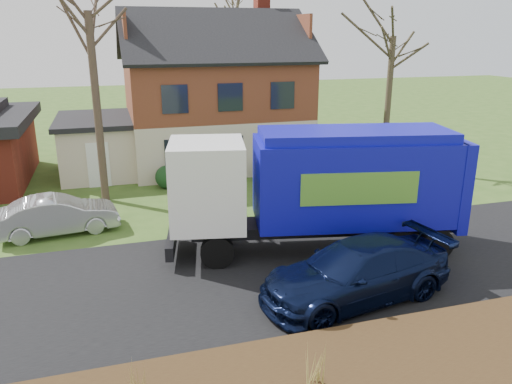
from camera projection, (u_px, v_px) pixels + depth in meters
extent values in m
plane|color=#34531B|center=(249.00, 277.00, 14.73)|extent=(120.00, 120.00, 0.00)
cube|color=black|center=(249.00, 277.00, 14.72)|extent=(80.00, 7.00, 0.02)
cube|color=beige|center=(215.00, 137.00, 27.65)|extent=(9.00, 7.50, 2.70)
cube|color=#562718|center=(214.00, 87.00, 26.81)|extent=(9.00, 7.50, 2.80)
cube|color=maroon|center=(262.00, 3.00, 27.21)|extent=(0.70, 0.90, 1.60)
cube|color=beige|center=(98.00, 147.00, 25.52)|extent=(3.50, 5.50, 2.60)
cube|color=black|center=(96.00, 120.00, 25.09)|extent=(3.90, 5.90, 0.24)
cylinder|color=black|center=(217.00, 252.00, 15.17)|extent=(1.08, 0.54, 1.03)
cylinder|color=black|center=(216.00, 227.00, 17.15)|extent=(1.08, 0.54, 1.03)
cylinder|color=black|center=(397.00, 245.00, 15.67)|extent=(1.08, 0.54, 1.03)
cylinder|color=black|center=(376.00, 221.00, 17.65)|extent=(1.08, 0.54, 1.03)
cylinder|color=black|center=(436.00, 243.00, 15.79)|extent=(1.08, 0.54, 1.03)
cylinder|color=black|center=(411.00, 220.00, 17.76)|extent=(1.08, 0.54, 1.03)
cube|color=black|center=(322.00, 226.00, 16.37)|extent=(8.58, 2.82, 0.35)
cube|color=white|center=(207.00, 184.00, 15.57)|extent=(2.71, 2.87, 2.67)
cube|color=black|center=(172.00, 180.00, 15.43)|extent=(0.50, 2.15, 0.89)
cube|color=black|center=(172.00, 239.00, 16.02)|extent=(0.72, 2.48, 0.45)
cube|color=#0D0DA4|center=(353.00, 180.00, 15.98)|extent=(6.60, 3.64, 2.67)
cube|color=#0D0DA4|center=(356.00, 134.00, 15.53)|extent=(6.25, 3.29, 0.30)
cube|color=#0D0DA4|center=(449.00, 180.00, 16.30)|extent=(0.83, 2.54, 2.87)
cube|color=#528E2E|center=(360.00, 189.00, 14.75)|extent=(3.50, 0.73, 0.99)
cube|color=#528E2E|center=(339.00, 167.00, 17.13)|extent=(3.50, 0.73, 0.99)
imported|color=#B3B7BC|center=(58.00, 215.00, 17.76)|extent=(4.30, 1.98, 1.37)
imported|color=black|center=(356.00, 272.00, 13.33)|extent=(5.70, 3.07, 1.57)
cylinder|color=#46362A|center=(97.00, 111.00, 20.32)|extent=(0.32, 0.32, 7.71)
cylinder|color=#473C2A|center=(388.00, 105.00, 25.59)|extent=(0.31, 0.31, 6.75)
cylinder|color=#463D2A|center=(235.00, 73.00, 36.18)|extent=(0.31, 0.31, 8.18)
cone|color=olive|center=(135.00, 383.00, 9.20)|extent=(0.04, 0.04, 0.80)
cone|color=olive|center=(142.00, 382.00, 9.23)|extent=(0.04, 0.04, 0.80)
cone|color=olive|center=(135.00, 380.00, 9.29)|extent=(0.04, 0.04, 0.80)
cone|color=#A19147|center=(318.00, 366.00, 9.59)|extent=(0.04, 0.04, 0.92)
cone|color=#A19147|center=(311.00, 367.00, 9.55)|extent=(0.04, 0.04, 0.92)
cone|color=#A19147|center=(325.00, 364.00, 9.63)|extent=(0.04, 0.04, 0.92)
cone|color=#A19147|center=(315.00, 362.00, 9.70)|extent=(0.04, 0.04, 0.92)
cone|color=#A19147|center=(320.00, 370.00, 9.48)|extent=(0.04, 0.04, 0.92)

